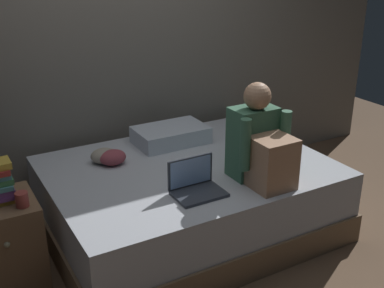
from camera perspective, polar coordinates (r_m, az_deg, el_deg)
ground_plane at (r=3.43m, az=-0.91°, el=-13.19°), size 8.00×8.00×0.00m
wall_back at (r=3.95m, az=-9.65°, el=12.58°), size 5.60×0.10×2.70m
bed at (r=3.60m, az=-0.44°, el=-6.42°), size 2.00×1.50×0.54m
nightstand at (r=3.25m, az=-21.31°, el=-10.96°), size 0.44×0.46×0.58m
person_sitting at (r=3.20m, az=8.05°, el=-0.09°), size 0.39×0.44×0.65m
laptop at (r=3.07m, az=0.42°, el=-4.82°), size 0.32×0.23×0.22m
pillow at (r=3.86m, az=-2.53°, el=1.09°), size 0.56×0.36×0.13m
mug at (r=3.00m, az=-19.37°, el=-6.17°), size 0.08×0.08×0.09m
clothes_pile at (r=3.53m, az=-9.81°, el=-1.46°), size 0.24×0.23×0.11m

